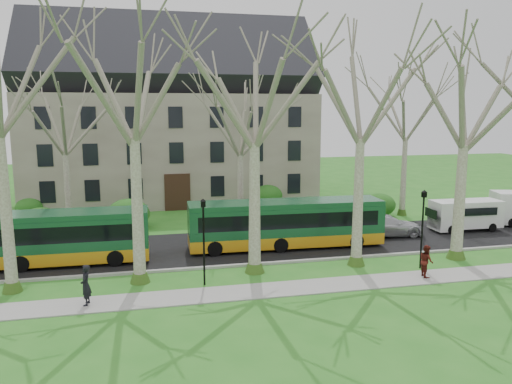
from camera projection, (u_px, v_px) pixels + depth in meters
ground at (311, 270)px, 27.32m from camera, size 120.00×120.00×0.00m
sidewalk at (328, 285)px, 24.91m from camera, size 70.00×2.00×0.06m
road at (284, 243)px, 32.61m from camera, size 80.00×8.00×0.06m
curb at (303, 261)px, 28.75m from camera, size 80.00×0.25×0.14m
building at (171, 115)px, 47.75m from camera, size 26.50×12.20×16.00m
tree_row_verge at (312, 142)px, 26.45m from camera, size 49.00×7.00×14.00m
tree_row_far at (247, 146)px, 36.61m from camera, size 33.00×7.00×12.00m
lamp_row at (319, 229)px, 25.93m from camera, size 36.22×0.22×4.30m
hedges at (198, 207)px, 39.60m from camera, size 30.60×8.60×2.00m
bus_lead at (36, 238)px, 27.84m from camera, size 12.30×2.74×3.07m
bus_follow at (286, 223)px, 31.48m from camera, size 12.31×2.95×3.06m
sedan at (386, 225)px, 34.36m from camera, size 5.19×2.42×1.47m
van_a at (466, 215)px, 35.87m from camera, size 5.03×1.96×2.17m
pedestrian_a at (86, 285)px, 22.23m from camera, size 0.53×0.73×1.85m
pedestrian_b at (426, 261)px, 26.02m from camera, size 0.74×0.90×1.68m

